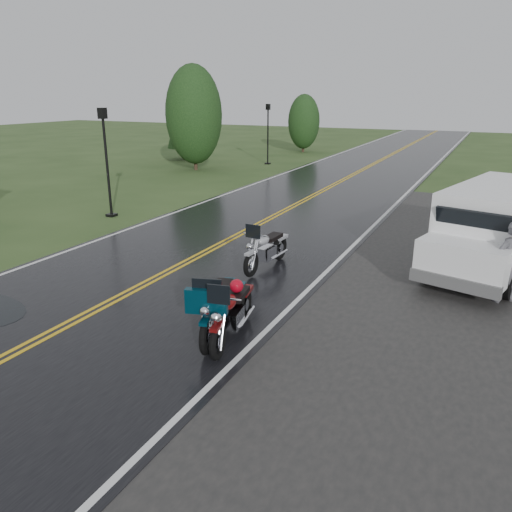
{
  "coord_description": "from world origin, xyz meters",
  "views": [
    {
      "loc": [
        7.54,
        -7.8,
        4.57
      ],
      "look_at": [
        2.8,
        2.0,
        1.0
      ],
      "focal_mm": 35.0,
      "sensor_mm": 36.0,
      "label": 1
    }
  ],
  "objects_px": {
    "motorcycle_red": "(217,327)",
    "person_at_van": "(508,263)",
    "motorcycle_teal": "(206,321)",
    "lamp_post_far_left": "(268,134)",
    "motorcycle_silver": "(251,254)",
    "lamp_post_near_left": "(107,163)",
    "van_white": "(434,238)"
  },
  "relations": [
    {
      "from": "motorcycle_red",
      "to": "person_at_van",
      "type": "height_order",
      "value": "person_at_van"
    },
    {
      "from": "motorcycle_teal",
      "to": "lamp_post_far_left",
      "type": "distance_m",
      "value": 25.78
    },
    {
      "from": "motorcycle_red",
      "to": "person_at_van",
      "type": "distance_m",
      "value": 6.85
    },
    {
      "from": "motorcycle_silver",
      "to": "person_at_van",
      "type": "height_order",
      "value": "person_at_van"
    },
    {
      "from": "person_at_van",
      "to": "lamp_post_near_left",
      "type": "xyz_separation_m",
      "value": [
        -13.78,
        2.64,
        1.11
      ]
    },
    {
      "from": "motorcycle_teal",
      "to": "person_at_van",
      "type": "height_order",
      "value": "person_at_van"
    },
    {
      "from": "van_white",
      "to": "person_at_van",
      "type": "xyz_separation_m",
      "value": [
        1.68,
        -0.63,
        -0.21
      ]
    },
    {
      "from": "motorcycle_red",
      "to": "motorcycle_silver",
      "type": "relative_size",
      "value": 1.01
    },
    {
      "from": "motorcycle_teal",
      "to": "motorcycle_silver",
      "type": "xyz_separation_m",
      "value": [
        -1.05,
        3.91,
        -0.03
      ]
    },
    {
      "from": "motorcycle_red",
      "to": "lamp_post_far_left",
      "type": "bearing_deg",
      "value": 101.84
    },
    {
      "from": "lamp_post_near_left",
      "to": "lamp_post_far_left",
      "type": "xyz_separation_m",
      "value": [
        -0.71,
        16.16,
        -0.09
      ]
    },
    {
      "from": "person_at_van",
      "to": "lamp_post_near_left",
      "type": "height_order",
      "value": "lamp_post_near_left"
    },
    {
      "from": "motorcycle_teal",
      "to": "lamp_post_near_left",
      "type": "distance_m",
      "value": 11.9
    },
    {
      "from": "motorcycle_teal",
      "to": "lamp_post_far_left",
      "type": "xyz_separation_m",
      "value": [
        -9.69,
        23.85,
        1.26
      ]
    },
    {
      "from": "motorcycle_red",
      "to": "van_white",
      "type": "distance_m",
      "value": 6.45
    },
    {
      "from": "motorcycle_red",
      "to": "motorcycle_silver",
      "type": "distance_m",
      "value": 4.2
    },
    {
      "from": "lamp_post_far_left",
      "to": "lamp_post_near_left",
      "type": "bearing_deg",
      "value": -87.47
    },
    {
      "from": "motorcycle_red",
      "to": "lamp_post_far_left",
      "type": "height_order",
      "value": "lamp_post_far_left"
    },
    {
      "from": "van_white",
      "to": "person_at_van",
      "type": "relative_size",
      "value": 3.12
    },
    {
      "from": "motorcycle_red",
      "to": "motorcycle_teal",
      "type": "xyz_separation_m",
      "value": [
        -0.28,
        0.08,
        0.03
      ]
    },
    {
      "from": "motorcycle_teal",
      "to": "van_white",
      "type": "relative_size",
      "value": 0.41
    },
    {
      "from": "person_at_van",
      "to": "lamp_post_near_left",
      "type": "relative_size",
      "value": 0.46
    },
    {
      "from": "motorcycle_silver",
      "to": "lamp_post_far_left",
      "type": "height_order",
      "value": "lamp_post_far_left"
    },
    {
      "from": "motorcycle_teal",
      "to": "person_at_van",
      "type": "bearing_deg",
      "value": 29.87
    },
    {
      "from": "motorcycle_teal",
      "to": "person_at_van",
      "type": "distance_m",
      "value": 6.98
    },
    {
      "from": "person_at_van",
      "to": "lamp_post_near_left",
      "type": "distance_m",
      "value": 14.07
    },
    {
      "from": "motorcycle_silver",
      "to": "van_white",
      "type": "xyz_separation_m",
      "value": [
        4.17,
        1.78,
        0.49
      ]
    },
    {
      "from": "motorcycle_teal",
      "to": "motorcycle_silver",
      "type": "distance_m",
      "value": 4.05
    },
    {
      "from": "motorcycle_red",
      "to": "van_white",
      "type": "bearing_deg",
      "value": 52.96
    },
    {
      "from": "motorcycle_silver",
      "to": "motorcycle_red",
      "type": "bearing_deg",
      "value": -68.52
    },
    {
      "from": "van_white",
      "to": "lamp_post_near_left",
      "type": "bearing_deg",
      "value": -175.38
    },
    {
      "from": "motorcycle_teal",
      "to": "motorcycle_silver",
      "type": "relative_size",
      "value": 1.05
    }
  ]
}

